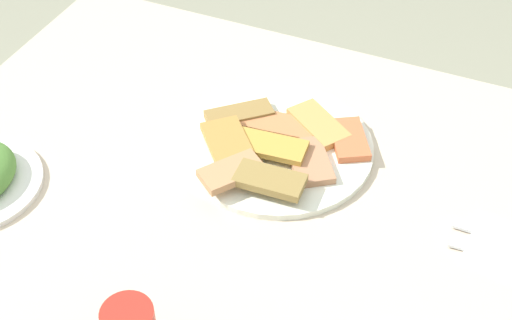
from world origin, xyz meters
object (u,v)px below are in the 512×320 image
Objects in this scene: dining_table at (242,223)px; spoon at (505,256)px; fork at (509,239)px; paper_napkin at (507,249)px; pide_platter at (278,146)px.

dining_table is 6.98× the size of spoon.
spoon is at bearing -176.47° from dining_table.
paper_napkin is at bearing 89.86° from fork.
dining_table is 6.81× the size of fork.
pide_platter is 2.02× the size of spoon.
dining_table is at bearing 79.58° from pide_platter.
pide_platter is at bearing -100.42° from dining_table.
pide_platter is at bearing -6.85° from fork.
pide_platter reaches higher than paper_napkin.
spoon reaches higher than paper_napkin.
paper_napkin is 0.02m from spoon.
paper_napkin is 0.68× the size of spoon.
fork is (0.00, -0.02, 0.00)m from paper_napkin.
dining_table is at bearing 5.97° from paper_napkin.
pide_platter is 0.41m from spoon.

